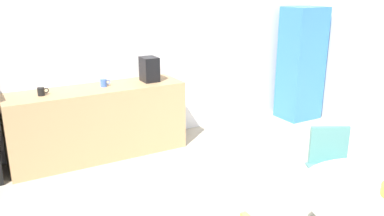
{
  "coord_description": "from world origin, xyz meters",
  "views": [
    {
      "loc": [
        -2.11,
        -2.11,
        2.15
      ],
      "look_at": [
        -0.23,
        1.21,
        0.95
      ],
      "focal_mm": 37.58,
      "sensor_mm": 36.0,
      "label": 1
    }
  ],
  "objects_px": {
    "chair_teal": "(331,160)",
    "coffee_maker": "(149,69)",
    "locker_cabinet": "(301,64)",
    "mug_white": "(104,83)",
    "mug_green": "(41,91)"
  },
  "relations": [
    {
      "from": "mug_white",
      "to": "coffee_maker",
      "type": "height_order",
      "value": "coffee_maker"
    },
    {
      "from": "locker_cabinet",
      "to": "mug_white",
      "type": "distance_m",
      "value": 3.22
    },
    {
      "from": "mug_white",
      "to": "mug_green",
      "type": "xyz_separation_m",
      "value": [
        -0.75,
        -0.04,
        0.0
      ]
    },
    {
      "from": "mug_white",
      "to": "chair_teal",
      "type": "bearing_deg",
      "value": -58.6
    },
    {
      "from": "locker_cabinet",
      "to": "coffee_maker",
      "type": "height_order",
      "value": "locker_cabinet"
    },
    {
      "from": "chair_teal",
      "to": "coffee_maker",
      "type": "height_order",
      "value": "coffee_maker"
    },
    {
      "from": "chair_teal",
      "to": "mug_green",
      "type": "distance_m",
      "value": 3.24
    },
    {
      "from": "locker_cabinet",
      "to": "coffee_maker",
      "type": "distance_m",
      "value": 2.61
    },
    {
      "from": "locker_cabinet",
      "to": "chair_teal",
      "type": "relative_size",
      "value": 2.15
    },
    {
      "from": "mug_green",
      "to": "coffee_maker",
      "type": "height_order",
      "value": "coffee_maker"
    },
    {
      "from": "mug_green",
      "to": "locker_cabinet",
      "type": "bearing_deg",
      "value": -1.06
    },
    {
      "from": "mug_white",
      "to": "coffee_maker",
      "type": "relative_size",
      "value": 0.4
    },
    {
      "from": "mug_green",
      "to": "coffee_maker",
      "type": "xyz_separation_m",
      "value": [
        1.37,
        0.03,
        0.11
      ]
    },
    {
      "from": "chair_teal",
      "to": "coffee_maker",
      "type": "relative_size",
      "value": 2.59
    },
    {
      "from": "mug_green",
      "to": "mug_white",
      "type": "bearing_deg",
      "value": 3.35
    }
  ]
}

